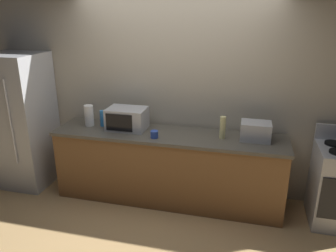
{
  "coord_description": "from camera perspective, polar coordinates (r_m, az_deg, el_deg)",
  "views": [
    {
      "loc": [
        0.89,
        -3.2,
        2.32
      ],
      "look_at": [
        0.0,
        0.4,
        1.0
      ],
      "focal_mm": 35.06,
      "sensor_mm": 36.0,
      "label": 1
    }
  ],
  "objects": [
    {
      "name": "ground_plane",
      "position": [
        4.05,
        -1.41,
        -15.34
      ],
      "size": [
        8.0,
        8.0,
        0.0
      ],
      "primitive_type": "plane",
      "color": "tan"
    },
    {
      "name": "back_wall",
      "position": [
        4.22,
        1.35,
        6.29
      ],
      "size": [
        6.4,
        0.1,
        2.7
      ],
      "primitive_type": "cube",
      "color": "#B2A893",
      "rests_on": "ground_plane"
    },
    {
      "name": "counter_run",
      "position": [
        4.15,
        0.0,
        -7.15
      ],
      "size": [
        2.84,
        0.64,
        0.9
      ],
      "color": "brown",
      "rests_on": "ground_plane"
    },
    {
      "name": "refrigerator",
      "position": [
        4.86,
        -24.15,
        0.83
      ],
      "size": [
        0.72,
        0.73,
        1.8
      ],
      "color": "#B7BABF",
      "rests_on": "ground_plane"
    },
    {
      "name": "microwave",
      "position": [
        4.13,
        -7.14,
        1.28
      ],
      "size": [
        0.48,
        0.35,
        0.27
      ],
      "color": "#B7BABF",
      "rests_on": "counter_run"
    },
    {
      "name": "toaster_oven",
      "position": [
        3.89,
        14.99,
        -0.86
      ],
      "size": [
        0.34,
        0.26,
        0.21
      ],
      "primitive_type": "cube",
      "color": "#B7BABF",
      "rests_on": "counter_run"
    },
    {
      "name": "paper_towel_roll",
      "position": [
        4.34,
        -13.56,
        1.78
      ],
      "size": [
        0.12,
        0.12,
        0.27
      ],
      "primitive_type": "cylinder",
      "color": "white",
      "rests_on": "counter_run"
    },
    {
      "name": "bottle_vinegar",
      "position": [
        3.85,
        9.48,
        -0.26
      ],
      "size": [
        0.07,
        0.07,
        0.26
      ],
      "primitive_type": "cylinder",
      "color": "beige",
      "rests_on": "counter_run"
    },
    {
      "name": "bottle_spray_cleaner",
      "position": [
        4.29,
        -11.36,
        1.31
      ],
      "size": [
        0.06,
        0.06,
        0.21
      ],
      "primitive_type": "cylinder",
      "color": "#338CE5",
      "rests_on": "counter_run"
    },
    {
      "name": "mug_blue",
      "position": [
        3.84,
        -2.4,
        -1.45
      ],
      "size": [
        0.09,
        0.09,
        0.09
      ],
      "primitive_type": "cylinder",
      "color": "#2D4CB2",
      "rests_on": "counter_run"
    }
  ]
}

